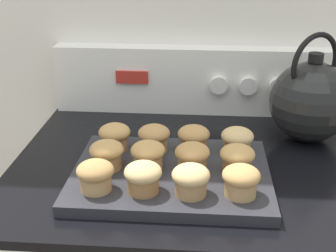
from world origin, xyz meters
name	(u,v)px	position (x,y,z in m)	size (l,w,h in m)	color
wall_back	(199,7)	(0.00, 0.67, 1.20)	(8.00, 0.05, 2.40)	silver
control_panel	(198,80)	(0.00, 0.62, 1.02)	(0.75, 0.07, 0.18)	white
muffin_pan	(171,175)	(-0.04, 0.24, 0.94)	(0.38, 0.30, 0.02)	#28282D
muffin_r0_c0	(95,175)	(-0.17, 0.15, 0.98)	(0.07, 0.07, 0.06)	tan
muffin_r0_c1	(143,177)	(-0.08, 0.15, 0.98)	(0.07, 0.07, 0.06)	olive
muffin_r0_c2	(193,179)	(0.00, 0.15, 0.98)	(0.07, 0.07, 0.06)	#A37A4C
muffin_r0_c3	(241,180)	(0.09, 0.15, 0.98)	(0.07, 0.07, 0.06)	tan
muffin_r1_c0	(107,154)	(-0.17, 0.24, 0.98)	(0.07, 0.07, 0.06)	#A37A4C
muffin_r1_c1	(148,155)	(-0.09, 0.24, 0.98)	(0.07, 0.07, 0.06)	tan
muffin_r1_c2	(192,156)	(0.00, 0.24, 0.98)	(0.07, 0.07, 0.06)	#A37A4C
muffin_r1_c3	(237,158)	(0.09, 0.24, 0.98)	(0.07, 0.07, 0.06)	olive
muffin_r2_c0	(115,136)	(-0.17, 0.32, 0.98)	(0.07, 0.07, 0.06)	#A37A4C
muffin_r2_c1	(154,137)	(-0.08, 0.32, 0.98)	(0.07, 0.07, 0.06)	tan
muffin_r2_c2	(195,138)	(0.00, 0.33, 0.98)	(0.07, 0.07, 0.06)	tan
muffin_r2_c3	(237,140)	(0.09, 0.32, 0.98)	(0.07, 0.07, 0.06)	tan
tea_kettle	(311,100)	(0.26, 0.46, 1.03)	(0.21, 0.19, 0.25)	black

